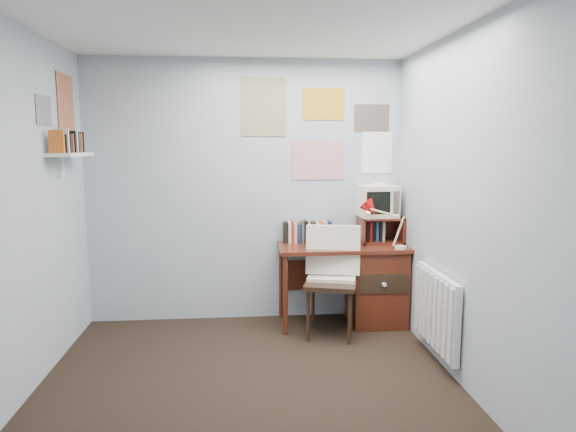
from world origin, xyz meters
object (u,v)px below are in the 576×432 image
Objects in this scene: desk_lamp at (401,228)px; crt_tv at (377,200)px; wall_shelf at (71,154)px; desk_chair at (331,284)px; tv_riser at (380,230)px; radiator at (436,310)px; desk at (370,281)px.

desk_lamp is 1.12× the size of crt_tv.
desk_chair is at bearing 1.99° from wall_shelf.
desk_lamp is 0.97× the size of tv_riser.
radiator is at bearing -25.37° from desk_chair.
desk_chair is 2.44× the size of desk_lamp.
tv_riser is at bearing 99.28° from radiator.
radiator is at bearing -82.09° from crt_tv.
desk_lamp reaches higher than desk_chair.
crt_tv is at bearing 100.67° from radiator.
tv_riser reaches higher than radiator.
desk_chair is 2.43m from wall_shelf.
wall_shelf is at bearing -171.60° from desk.
radiator is (0.29, -0.93, 0.01)m from desk.
desk_chair is at bearing -144.79° from desk.
radiator is at bearing -101.33° from desk_lamp.
crt_tv is (-0.13, 0.34, 0.22)m from desk_lamp.
radiator is (0.17, -1.04, -0.47)m from tv_riser.
wall_shelf reaches higher than desk_chair.
desk is 0.63m from desk_lamp.
desk_lamp is 2.87m from wall_shelf.
wall_shelf reaches higher than desk_lamp.
desk_lamp is 0.49× the size of radiator.
radiator is 1.29× the size of wall_shelf.
desk is 1.26× the size of desk_chair.
desk is 0.78m from crt_tv.
desk_lamp is at bearing 23.62° from desk_chair.
crt_tv reaches higher than tv_riser.
wall_shelf is at bearing -162.52° from desk_chair.
radiator is (0.72, -0.62, -0.05)m from desk_chair.
wall_shelf reaches higher than radiator.
crt_tv reaches higher than desk_chair.
crt_tv is at bearing 146.04° from tv_riser.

